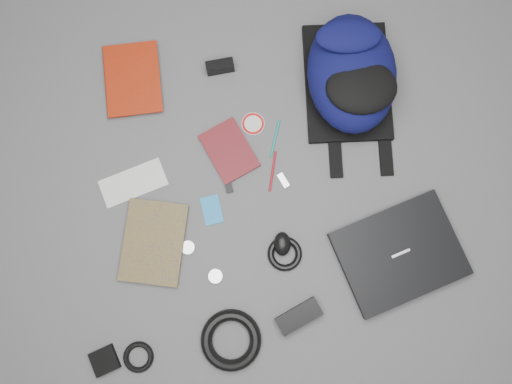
{
  "coord_description": "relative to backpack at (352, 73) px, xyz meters",
  "views": [
    {
      "loc": [
        -0.04,
        -0.23,
        1.65
      ],
      "look_at": [
        0.0,
        0.0,
        0.02
      ],
      "focal_mm": 35.0,
      "sensor_mm": 36.0,
      "label": 1
    }
  ],
  "objects": [
    {
      "name": "id_badge",
      "position": [
        -0.52,
        -0.36,
        -0.09
      ],
      "size": [
        0.07,
        0.1,
        0.0
      ],
      "primitive_type": "cube",
      "rotation": [
        0.0,
        0.0,
        0.09
      ],
      "color": "#1770AF",
      "rests_on": "ground"
    },
    {
      "name": "usb_black",
      "position": [
        -0.46,
        -0.28,
        -0.09
      ],
      "size": [
        0.03,
        0.06,
        0.01
      ],
      "primitive_type": "cube",
      "rotation": [
        0.0,
        0.0,
        0.1
      ],
      "color": "black",
      "rests_on": "ground"
    },
    {
      "name": "compact_camera",
      "position": [
        -0.42,
        0.12,
        -0.07
      ],
      "size": [
        0.1,
        0.04,
        0.05
      ],
      "primitive_type": "cube",
      "rotation": [
        0.0,
        0.0,
        0.03
      ],
      "color": "black",
      "rests_on": "ground"
    },
    {
      "name": "backpack",
      "position": [
        0.0,
        0.0,
        0.0
      ],
      "size": [
        0.36,
        0.48,
        0.19
      ],
      "primitive_type": null,
      "rotation": [
        0.0,
        0.0,
        -0.11
      ],
      "color": "black",
      "rests_on": "ground"
    },
    {
      "name": "laptop",
      "position": [
        0.06,
        -0.6,
        -0.08
      ],
      "size": [
        0.44,
        0.38,
        0.04
      ],
      "primitive_type": "cube",
      "rotation": [
        0.0,
        0.0,
        0.24
      ],
      "color": "black",
      "rests_on": "ground"
    },
    {
      "name": "headphone_right",
      "position": [
        -0.62,
        -0.48,
        -0.09
      ],
      "size": [
        0.05,
        0.05,
        0.01
      ],
      "primitive_type": "cylinder",
      "rotation": [
        0.0,
        0.0,
        -0.15
      ],
      "color": "#AEAEB0",
      "rests_on": "ground"
    },
    {
      "name": "pen_teal",
      "position": [
        -0.27,
        -0.16,
        -0.09
      ],
      "size": [
        0.06,
        0.13,
        0.01
      ],
      "primitive_type": "cylinder",
      "rotation": [
        1.57,
        0.0,
        -0.38
      ],
      "color": "#0E8273",
      "rests_on": "ground"
    },
    {
      "name": "power_brick",
      "position": [
        -0.29,
        -0.75,
        -0.08
      ],
      "size": [
        0.16,
        0.11,
        0.04
      ],
      "primitive_type": "cube",
      "rotation": [
        0.0,
        0.0,
        0.36
      ],
      "color": "black",
      "rests_on": "ground"
    },
    {
      "name": "mouse",
      "position": [
        -0.31,
        -0.51,
        -0.07
      ],
      "size": [
        0.06,
        0.08,
        0.04
      ],
      "primitive_type": "ellipsoid",
      "rotation": [
        0.0,
        0.0,
        -0.13
      ],
      "color": "black",
      "rests_on": "ground"
    },
    {
      "name": "usb_silver",
      "position": [
        -0.27,
        -0.3,
        -0.09
      ],
      "size": [
        0.04,
        0.06,
        0.01
      ],
      "primitive_type": "cube",
      "rotation": [
        0.0,
        0.0,
        0.38
      ],
      "color": "#B4B4B6",
      "rests_on": "ground"
    },
    {
      "name": "cable_coil",
      "position": [
        -0.31,
        -0.54,
        -0.08
      ],
      "size": [
        0.15,
        0.15,
        0.02
      ],
      "primitive_type": "torus",
      "rotation": [
        0.0,
        0.0,
        0.4
      ],
      "color": "black",
      "rests_on": "ground"
    },
    {
      "name": "pen_red",
      "position": [
        -0.3,
        -0.27,
        -0.09
      ],
      "size": [
        0.05,
        0.13,
        0.01
      ],
      "primitive_type": "cylinder",
      "rotation": [
        1.57,
        0.0,
        -0.3
      ],
      "color": "maroon",
      "rests_on": "ground"
    },
    {
      "name": "earbud_coil",
      "position": [
        -0.82,
        -0.8,
        -0.09
      ],
      "size": [
        0.13,
        0.13,
        0.02
      ],
      "primitive_type": "torus",
      "rotation": [
        0.0,
        0.0,
        0.35
      ],
      "color": "black",
      "rests_on": "ground"
    },
    {
      "name": "envelope",
      "position": [
        -0.77,
        -0.23,
        -0.09
      ],
      "size": [
        0.23,
        0.15,
        0.0
      ],
      "primitive_type": "cube",
      "rotation": [
        0.0,
        0.0,
        0.23
      ],
      "color": "silver",
      "rests_on": "ground"
    },
    {
      "name": "headphone_left",
      "position": [
        -0.54,
        -0.58,
        -0.09
      ],
      "size": [
        0.06,
        0.06,
        0.01
      ],
      "primitive_type": "cylinder",
      "rotation": [
        0.0,
        0.0,
        0.32
      ],
      "color": "#B6B6B9",
      "rests_on": "ground"
    },
    {
      "name": "dvd_case",
      "position": [
        -0.44,
        -0.18,
        -0.09
      ],
      "size": [
        0.2,
        0.23,
        0.02
      ],
      "primitive_type": "cube",
      "rotation": [
        0.0,
        0.0,
        0.37
      ],
      "color": "#490E11",
      "rests_on": "ground"
    },
    {
      "name": "comic_book",
      "position": [
        -0.82,
        -0.42,
        -0.08
      ],
      "size": [
        0.26,
        0.31,
        0.02
      ],
      "primitive_type": "imported",
      "rotation": [
        0.0,
        0.0,
        -0.27
      ],
      "color": "#AC930C",
      "rests_on": "ground"
    },
    {
      "name": "textbook_red",
      "position": [
        -0.82,
        0.12,
        -0.08
      ],
      "size": [
        0.2,
        0.26,
        0.03
      ],
      "primitive_type": "imported",
      "rotation": [
        0.0,
        0.0,
        -0.03
      ],
      "color": "maroon",
      "rests_on": "ground"
    },
    {
      "name": "sticker_disc",
      "position": [
        -0.34,
        -0.09,
        -0.09
      ],
      "size": [
        0.09,
        0.09,
        0.0
      ],
      "primitive_type": "cylinder",
      "rotation": [
        0.0,
        0.0,
        0.14
      ],
      "color": "silver",
      "rests_on": "ground"
    },
    {
      "name": "ground",
      "position": [
        -0.37,
        -0.33,
        -0.09
      ],
      "size": [
        4.0,
        4.0,
        0.0
      ],
      "primitive_type": "plane",
      "color": "#4F4F51",
      "rests_on": "ground"
    },
    {
      "name": "power_cord_coil",
      "position": [
        -0.52,
        -0.79,
        -0.08
      ],
      "size": [
        0.2,
        0.2,
        0.04
      ],
      "primitive_type": "torus",
      "rotation": [
        0.0,
        0.0,
        0.03
      ],
      "color": "black",
      "rests_on": "ground"
    },
    {
      "name": "pouch",
      "position": [
        -0.93,
        -0.79,
        -0.08
      ],
      "size": [
        0.1,
        0.1,
        0.02
      ],
      "primitive_type": "cube",
      "rotation": [
        0.0,
        0.0,
        0.27
      ],
      "color": "black",
      "rests_on": "ground"
    }
  ]
}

